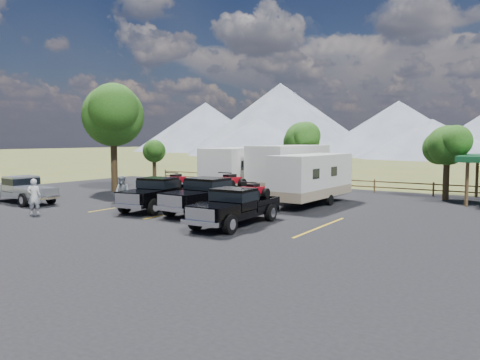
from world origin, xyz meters
The scene contains 18 objects.
ground centered at (0.00, 0.00, 0.00)m, with size 320.00×320.00×0.00m, color #535C27.
asphalt_lot centered at (0.00, 3.00, 0.02)m, with size 44.00×34.00×0.04m, color black.
stall_lines centered at (0.00, 4.00, 0.04)m, with size 12.12×5.50×0.01m.
tree_big_nw centered at (-12.55, 9.03, 5.60)m, with size 5.54×5.18×7.84m.
tree_ne_a centered at (8.97, 17.01, 3.48)m, with size 3.11×2.92×4.76m.
tree_north centered at (-2.03, 19.02, 3.83)m, with size 3.46×3.24×5.25m.
tree_nw_small centered at (-16.02, 17.01, 2.78)m, with size 2.59×2.43×3.85m.
rail_fence centered at (2.00, 18.50, 0.61)m, with size 36.12×0.12×1.00m.
mountain_range centered at (-7.63, 105.98, 7.87)m, with size 209.00×71.00×20.00m.
rig_left centered at (-3.58, 4.22, 0.98)m, with size 2.72×6.07×1.96m.
rig_center centered at (-0.48, 4.69, 1.03)m, with size 2.40×6.25×2.06m.
rig_right centered at (2.61, 2.42, 0.94)m, with size 2.10×5.63×1.86m.
trailer_left centered at (-3.54, 12.14, 1.75)m, with size 3.53×9.44×3.26m.
trailer_center centered at (-0.29, 13.52, 1.83)m, with size 2.66×9.85×3.43m.
trailer_right centered at (2.73, 10.33, 1.59)m, with size 2.47×8.51×2.95m.
pickup_silver centered at (-12.26, 1.52, 0.89)m, with size 5.57×2.31×1.63m.
person_a centered at (-7.70, -0.73, 0.96)m, with size 0.67×0.44×1.85m, color beige.
person_b centered at (-5.31, 3.03, 0.96)m, with size 0.90×0.70×1.84m, color gray.
Camera 1 is at (13.98, -14.96, 3.89)m, focal length 35.00 mm.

